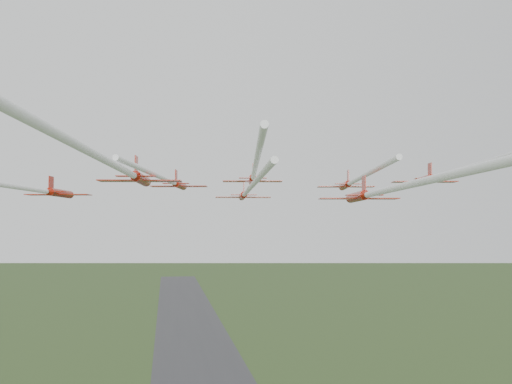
{
  "coord_description": "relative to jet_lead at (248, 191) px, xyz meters",
  "views": [
    {
      "loc": [
        -13.99,
        -87.57,
        56.37
      ],
      "look_at": [
        -1.29,
        2.62,
        61.34
      ],
      "focal_mm": 45.0,
      "sensor_mm": 36.0,
      "label": 1
    }
  ],
  "objects": [
    {
      "name": "jet_row2_right",
      "position": [
        14.37,
        -5.01,
        1.17
      ],
      "size": [
        11.24,
        46.98,
        2.62
      ],
      "rotation": [
        0.0,
        0.0,
        -0.16
      ],
      "color": "#A21808"
    },
    {
      "name": "jet_row4_right",
      "position": [
        7.95,
        -36.61,
        -1.93
      ],
      "size": [
        9.86,
        56.19,
        2.59
      ],
      "rotation": [
        0.0,
        0.0,
        -0.1
      ],
      "color": "#A21808"
    },
    {
      "name": "jet_lead",
      "position": [
        0.0,
        0.0,
        0.0
      ],
      "size": [
        9.67,
        66.29,
        2.81
      ],
      "rotation": [
        0.0,
        0.0,
        -0.08
      ],
      "color": "#A21808"
    },
    {
      "name": "jet_row3_mid",
      "position": [
        -1.6,
        -18.53,
        1.11
      ],
      "size": [
        9.98,
        53.2,
        2.41
      ],
      "rotation": [
        0.0,
        0.0,
        -0.12
      ],
      "color": "#A21808"
    },
    {
      "name": "jet_row3_left",
      "position": [
        -27.34,
        -12.16,
        -0.77
      ],
      "size": [
        11.1,
        43.44,
        2.53
      ],
      "rotation": [
        0.0,
        0.0,
        -0.17
      ],
      "color": "#A21808"
    },
    {
      "name": "runway",
      "position": [
        2.29,
        195.81,
        -61.61
      ],
      "size": [
        38.0,
        900.0,
        0.04
      ],
      "primitive_type": "cube",
      "color": "#363638",
      "rests_on": "ground"
    },
    {
      "name": "jet_row2_left",
      "position": [
        -11.27,
        -5.2,
        0.93
      ],
      "size": [
        10.93,
        43.85,
        2.49
      ],
      "rotation": [
        0.0,
        0.0,
        -0.17
      ],
      "color": "#A21808"
    },
    {
      "name": "jet_row3_right",
      "position": [
        20.71,
        -22.36,
        0.98
      ],
      "size": [
        11.88,
        53.6,
        2.55
      ],
      "rotation": [
        0.0,
        0.0,
        -0.15
      ],
      "color": "#A21808"
    },
    {
      "name": "jet_row4_left",
      "position": [
        -16.02,
        -31.68,
        0.24
      ],
      "size": [
        10.4,
        61.28,
        2.85
      ],
      "rotation": [
        0.0,
        0.0,
        -0.1
      ],
      "color": "#A21808"
    }
  ]
}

